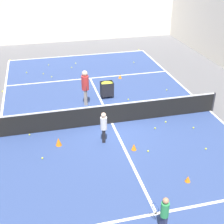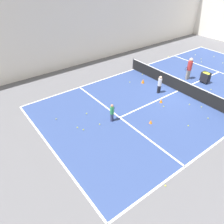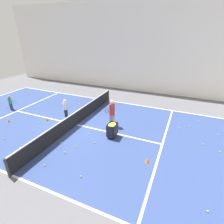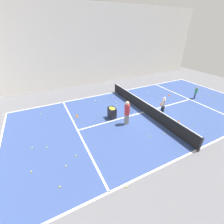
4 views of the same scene
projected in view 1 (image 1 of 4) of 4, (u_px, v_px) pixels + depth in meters
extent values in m
plane|color=#5B5B60|center=(112.00, 123.00, 13.99)|extent=(31.70, 31.70, 0.00)
cube|color=navy|center=(112.00, 123.00, 13.99)|extent=(9.75, 20.02, 0.00)
cube|color=white|center=(79.00, 55.00, 22.54)|extent=(9.75, 0.10, 0.00)
cube|color=white|center=(210.00, 111.00, 15.02)|extent=(0.10, 20.02, 0.00)
cube|color=white|center=(156.00, 214.00, 9.28)|extent=(9.75, 0.10, 0.00)
cube|color=white|center=(90.00, 78.00, 18.69)|extent=(9.75, 0.10, 0.00)
cube|color=white|center=(112.00, 123.00, 13.99)|extent=(0.10, 11.01, 0.00)
cylinder|color=#2D2D33|center=(213.00, 102.00, 14.81)|extent=(0.10, 0.10, 0.96)
cube|color=black|center=(112.00, 114.00, 13.77)|extent=(9.85, 0.03, 0.89)
cube|color=white|center=(112.00, 105.00, 13.55)|extent=(9.85, 0.04, 0.05)
cube|color=#2D3351|center=(163.00, 223.00, 8.66)|extent=(0.18, 0.22, 0.52)
cylinder|color=#2D8C4C|center=(165.00, 210.00, 8.43)|extent=(0.31, 0.31, 0.47)
sphere|color=#A87A5B|center=(166.00, 201.00, 8.27)|extent=(0.17, 0.17, 0.17)
torus|color=#2D478C|center=(155.00, 207.00, 8.66)|extent=(0.14, 0.27, 0.28)
cube|color=gray|center=(86.00, 97.00, 15.48)|extent=(0.22, 0.31, 0.81)
cylinder|color=#B22D2D|center=(85.00, 83.00, 15.12)|extent=(0.41, 0.41, 0.72)
sphere|color=beige|center=(85.00, 73.00, 14.88)|extent=(0.27, 0.27, 0.27)
torus|color=black|center=(86.00, 89.00, 14.89)|extent=(0.07, 0.28, 0.28)
cube|color=black|center=(104.00, 135.00, 12.55)|extent=(0.18, 0.24, 0.60)
cylinder|color=silver|center=(104.00, 123.00, 12.29)|extent=(0.33, 0.33, 0.53)
sphere|color=beige|center=(104.00, 115.00, 12.11)|extent=(0.20, 0.20, 0.20)
cube|color=black|center=(107.00, 95.00, 16.32)|extent=(0.65, 0.47, 0.02)
cube|color=black|center=(108.00, 90.00, 15.96)|extent=(0.65, 0.02, 0.72)
cube|color=black|center=(106.00, 87.00, 16.34)|extent=(0.65, 0.02, 0.72)
cube|color=black|center=(101.00, 89.00, 16.09)|extent=(0.02, 0.47, 0.72)
cube|color=black|center=(113.00, 88.00, 16.22)|extent=(0.02, 0.47, 0.72)
ellipsoid|color=yellow|center=(107.00, 83.00, 16.01)|extent=(0.61, 0.43, 0.16)
cylinder|color=black|center=(103.00, 98.00, 16.17)|extent=(0.05, 0.05, 0.13)
cylinder|color=black|center=(112.00, 97.00, 16.26)|extent=(0.05, 0.05, 0.13)
cylinder|color=black|center=(102.00, 95.00, 16.45)|extent=(0.05, 0.05, 0.13)
cylinder|color=black|center=(110.00, 94.00, 16.54)|extent=(0.05, 0.05, 0.13)
cone|color=orange|center=(134.00, 147.00, 12.13)|extent=(0.21, 0.21, 0.26)
cone|color=orange|center=(58.00, 142.00, 12.37)|extent=(0.24, 0.24, 0.34)
cone|color=orange|center=(188.00, 179.00, 10.50)|extent=(0.19, 0.19, 0.22)
cone|color=orange|center=(120.00, 76.00, 18.64)|extent=(0.21, 0.21, 0.24)
sphere|color=yellow|center=(128.00, 99.00, 16.06)|extent=(0.07, 0.07, 0.07)
sphere|color=yellow|center=(2.00, 91.00, 16.96)|extent=(0.07, 0.07, 0.07)
sphere|color=yellow|center=(48.00, 113.00, 14.76)|extent=(0.07, 0.07, 0.07)
sphere|color=yellow|center=(139.00, 50.00, 23.69)|extent=(0.07, 0.07, 0.07)
sphere|color=yellow|center=(153.00, 113.00, 14.79)|extent=(0.07, 0.07, 0.07)
sphere|color=yellow|center=(119.00, 107.00, 15.29)|extent=(0.07, 0.07, 0.07)
sphere|color=yellow|center=(146.00, 104.00, 15.58)|extent=(0.07, 0.07, 0.07)
sphere|color=yellow|center=(193.00, 128.00, 13.58)|extent=(0.07, 0.07, 0.07)
sphere|color=yellow|center=(160.00, 105.00, 15.49)|extent=(0.07, 0.07, 0.07)
sphere|color=yellow|center=(42.00, 158.00, 11.64)|extent=(0.07, 0.07, 0.07)
sphere|color=yellow|center=(10.00, 60.00, 21.56)|extent=(0.07, 0.07, 0.07)
sphere|color=yellow|center=(183.00, 105.00, 15.52)|extent=(0.07, 0.07, 0.07)
sphere|color=yellow|center=(206.00, 149.00, 12.18)|extent=(0.07, 0.07, 0.07)
sphere|color=yellow|center=(43.00, 74.00, 19.25)|extent=(0.07, 0.07, 0.07)
sphere|color=yellow|center=(76.00, 63.00, 20.97)|extent=(0.07, 0.07, 0.07)
sphere|color=yellow|center=(166.00, 122.00, 14.02)|extent=(0.07, 0.07, 0.07)
sphere|color=yellow|center=(48.00, 65.00, 20.67)|extent=(0.07, 0.07, 0.07)
sphere|color=yellow|center=(52.00, 77.00, 18.81)|extent=(0.07, 0.07, 0.07)
sphere|color=yellow|center=(155.00, 128.00, 13.55)|extent=(0.07, 0.07, 0.07)
sphere|color=yellow|center=(45.00, 124.00, 13.85)|extent=(0.07, 0.07, 0.07)
sphere|color=yellow|center=(134.00, 62.00, 21.13)|extent=(0.07, 0.07, 0.07)
sphere|color=yellow|center=(167.00, 90.00, 17.11)|extent=(0.07, 0.07, 0.07)
sphere|color=yellow|center=(72.00, 67.00, 20.24)|extent=(0.07, 0.07, 0.07)
sphere|color=yellow|center=(148.00, 151.00, 12.04)|extent=(0.07, 0.07, 0.07)
sphere|color=yellow|center=(29.00, 135.00, 13.08)|extent=(0.07, 0.07, 0.07)
sphere|color=yellow|center=(27.00, 72.00, 19.45)|extent=(0.07, 0.07, 0.07)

